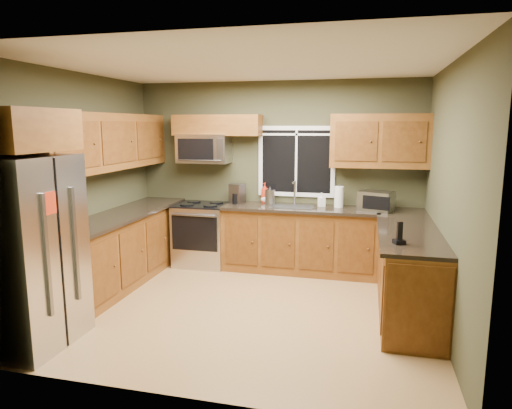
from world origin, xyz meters
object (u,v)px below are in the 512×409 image
at_px(refrigerator, 28,253).
at_px(kettle, 270,196).
at_px(coffee_maker, 237,194).
at_px(soap_bottle_b, 322,200).
at_px(soap_bottle_c, 265,197).
at_px(toaster_oven, 376,201).
at_px(soap_bottle_a, 265,193).
at_px(paper_towel_roll, 339,197).
at_px(microwave, 204,149).
at_px(cordless_phone, 399,237).
at_px(range, 202,234).

relative_size(refrigerator, kettle, 6.91).
xyz_separation_m(refrigerator, coffee_maker, (1.21, 2.86, 0.17)).
bearing_deg(kettle, soap_bottle_b, -2.89).
relative_size(refrigerator, coffee_maker, 6.24).
bearing_deg(soap_bottle_c, toaster_oven, -9.65).
xyz_separation_m(kettle, soap_bottle_a, (-0.10, 0.09, 0.03)).
bearing_deg(soap_bottle_c, refrigerator, -118.03).
bearing_deg(paper_towel_roll, kettle, 178.02).
xyz_separation_m(microwave, paper_towel_roll, (1.99, -0.03, -0.64)).
height_order(coffee_maker, cordless_phone, coffee_maker).
xyz_separation_m(kettle, cordless_phone, (1.68, -1.91, -0.05)).
height_order(soap_bottle_c, cordless_phone, cordless_phone).
height_order(refrigerator, soap_bottle_b, refrigerator).
distance_m(coffee_maker, soap_bottle_b, 1.23).
distance_m(coffee_maker, cordless_phone, 2.86).
relative_size(refrigerator, microwave, 2.37).
bearing_deg(microwave, soap_bottle_a, 5.98).
relative_size(refrigerator, toaster_oven, 3.58).
bearing_deg(refrigerator, range, 76.03).
bearing_deg(toaster_oven, refrigerator, -139.29).
bearing_deg(cordless_phone, soap_bottle_b, 116.46).
height_order(range, paper_towel_roll, paper_towel_roll).
distance_m(paper_towel_roll, soap_bottle_a, 1.09).
relative_size(kettle, soap_bottle_a, 0.88).
relative_size(kettle, cordless_phone, 1.18).
xyz_separation_m(paper_towel_roll, soap_bottle_b, (-0.24, -0.00, -0.05)).
bearing_deg(coffee_maker, toaster_oven, -3.81).
xyz_separation_m(microwave, toaster_oven, (2.49, -0.17, -0.66)).
bearing_deg(soap_bottle_b, cordless_phone, -63.54).
bearing_deg(soap_bottle_a, range, -165.64).
xyz_separation_m(range, paper_towel_roll, (1.99, 0.11, 0.62)).
bearing_deg(soap_bottle_c, kettle, -44.59).
height_order(coffee_maker, paper_towel_roll, paper_towel_roll).
xyz_separation_m(coffee_maker, soap_bottle_a, (0.38, 0.14, 0.01)).
height_order(toaster_oven, paper_towel_roll, paper_towel_roll).
relative_size(toaster_oven, coffee_maker, 1.75).
xyz_separation_m(soap_bottle_a, soap_bottle_b, (0.85, -0.13, -0.05)).
xyz_separation_m(range, cordless_phone, (2.68, -1.77, 0.54)).
distance_m(microwave, kettle, 1.20).
distance_m(refrigerator, coffee_maker, 3.11).
bearing_deg(microwave, paper_towel_roll, -0.88).
relative_size(microwave, soap_bottle_c, 4.62).
bearing_deg(soap_bottle_a, soap_bottle_b, -8.60).
xyz_separation_m(refrigerator, cordless_phone, (3.37, 1.00, 0.11)).
height_order(range, microwave, microwave).
bearing_deg(soap_bottle_a, kettle, -42.23).
xyz_separation_m(toaster_oven, coffee_maker, (-1.97, 0.13, 0.00)).
distance_m(microwave, paper_towel_roll, 2.09).
xyz_separation_m(kettle, soap_bottle_c, (-0.09, 0.09, -0.04)).
distance_m(range, cordless_phone, 3.26).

